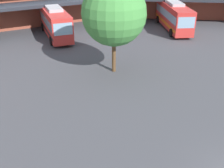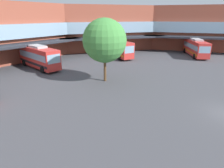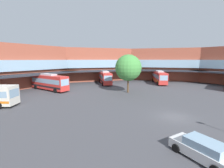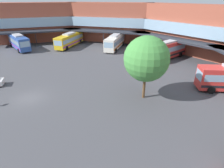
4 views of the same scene
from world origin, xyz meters
TOP-DOWN VIEW (x-y plane):
  - station_building at (0.00, 20.25)m, footprint 82.87×54.02m
  - bus_0 at (22.07, 18.60)m, footprint 9.16×9.86m
  - bus_3 at (8.22, 27.67)m, footprint 6.52×10.16m
  - plaza_tree at (5.38, 14.54)m, footprint 5.74×5.74m

SIDE VIEW (x-z plane):
  - bus_0 at x=22.07m, z-range 0.02..3.90m
  - bus_3 at x=8.22m, z-range 0.02..3.90m
  - plaza_tree at x=5.38m, z-range 1.30..9.66m
  - station_building at x=0.00m, z-range 0.03..11.02m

